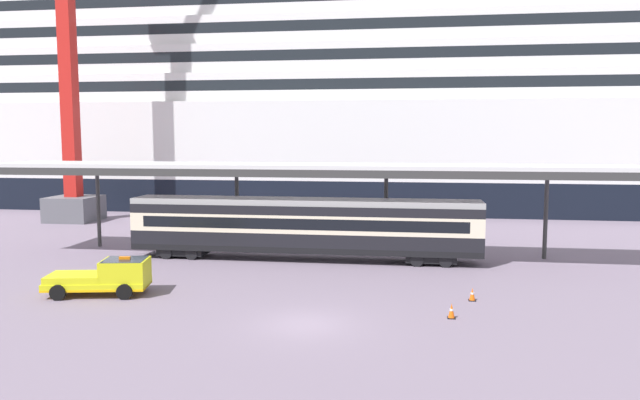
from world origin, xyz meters
The scene contains 9 objects.
ground_plane centered at (0.00, 0.00, 0.00)m, with size 400.00×400.00×0.00m, color slate.
cruise_ship centered at (-15.68, 50.89, 11.34)m, with size 131.96×29.82×34.58m.
platform_canopy centered at (-2.39, 14.05, 6.16)m, with size 42.90×5.02×6.42m.
train_carriage centered at (-2.39, 13.64, 2.31)m, with size 23.28×2.81×4.11m.
service_truck centered at (-11.09, 3.41, 0.99)m, with size 5.49×2.98×2.02m.
traffic_cone_near centered at (7.72, 4.92, 0.33)m, with size 0.36×0.36×0.66m.
traffic_cone_mid centered at (6.46, 1.79, 0.34)m, with size 0.36×0.36×0.70m.
dockside_crane centered at (-26.97, 28.61, 18.16)m, with size 15.11×4.40×59.13m.
quay_bollard centered at (-12.51, 7.86, 0.52)m, with size 0.48×0.48×0.96m.
Camera 1 is at (4.27, -25.28, 8.29)m, focal length 33.49 mm.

